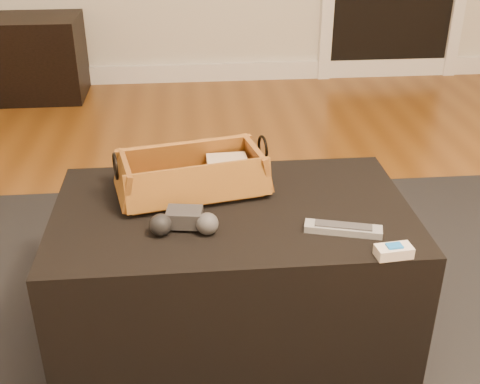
{
  "coord_description": "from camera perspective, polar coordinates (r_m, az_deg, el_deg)",
  "views": [
    {
      "loc": [
        -0.1,
        -1.29,
        1.26
      ],
      "look_at": [
        0.03,
        0.15,
        0.49
      ],
      "focal_mm": 45.0,
      "sensor_mm": 36.0,
      "label": 1
    }
  ],
  "objects": [
    {
      "name": "cream_gadget",
      "position": [
        1.52,
        14.37,
        -5.46
      ],
      "size": [
        0.09,
        0.05,
        0.03
      ],
      "color": "silver",
      "rests_on": "ottoman"
    },
    {
      "name": "baseboard",
      "position": [
        4.2,
        -3.72,
        11.24
      ],
      "size": [
        5.0,
        0.04,
        0.12
      ],
      "primitive_type": "cube",
      "color": "white",
      "rests_on": "floor"
    },
    {
      "name": "game_controller",
      "position": [
        1.57,
        -5.31,
        -2.8
      ],
      "size": [
        0.18,
        0.11,
        0.06
      ],
      "color": "#29292B",
      "rests_on": "ottoman"
    },
    {
      "name": "silver_remote",
      "position": [
        1.59,
        9.75,
        -3.44
      ],
      "size": [
        0.2,
        0.1,
        0.02
      ],
      "color": "#999CA0",
      "rests_on": "ottoman"
    },
    {
      "name": "tv_remote",
      "position": [
        1.74,
        -5.09,
        0.47
      ],
      "size": [
        0.23,
        0.12,
        0.02
      ],
      "primitive_type": "cube",
      "rotation": [
        0.0,
        0.0,
        0.31
      ],
      "color": "black",
      "rests_on": "wicker_basket"
    },
    {
      "name": "area_rug",
      "position": [
        1.89,
        -0.53,
        -13.6
      ],
      "size": [
        2.6,
        2.0,
        0.01
      ],
      "primitive_type": "cube",
      "color": "black",
      "rests_on": "floor"
    },
    {
      "name": "floor",
      "position": [
        1.81,
        -0.5,
        -16.34
      ],
      "size": [
        5.0,
        5.5,
        0.01
      ],
      "primitive_type": "cube",
      "color": "brown",
      "rests_on": "ground"
    },
    {
      "name": "wicker_basket",
      "position": [
        1.75,
        -4.55,
        1.49
      ],
      "size": [
        0.47,
        0.31,
        0.15
      ],
      "color": "#AD7327",
      "rests_on": "ottoman"
    },
    {
      "name": "ottoman",
      "position": [
        1.8,
        -0.7,
        -7.37
      ],
      "size": [
        1.0,
        0.6,
        0.42
      ],
      "primitive_type": "cube",
      "color": "black",
      "rests_on": "area_rug"
    },
    {
      "name": "cloth_bundle",
      "position": [
        1.8,
        -1.24,
        2.31
      ],
      "size": [
        0.12,
        0.09,
        0.07
      ],
      "primitive_type": "cube",
      "rotation": [
        0.0,
        0.0,
        0.03
      ],
      "color": "tan",
      "rests_on": "wicker_basket"
    }
  ]
}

